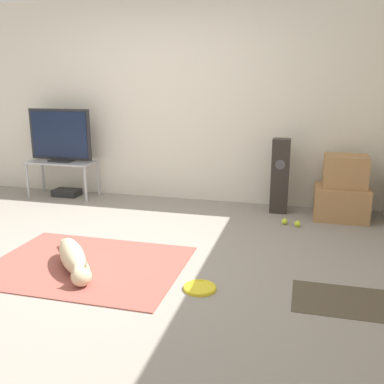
{
  "coord_description": "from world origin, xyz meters",
  "views": [
    {
      "loc": [
        1.6,
        -3.25,
        1.5
      ],
      "look_at": [
        0.56,
        0.73,
        0.45
      ],
      "focal_mm": 40.0,
      "sensor_mm": 36.0,
      "label": 1
    }
  ],
  "objects": [
    {
      "name": "game_console",
      "position": [
        -1.49,
        1.8,
        0.04
      ],
      "size": [
        0.35,
        0.23,
        0.09
      ],
      "color": "black",
      "rests_on": "ground_plane"
    },
    {
      "name": "tennis_ball_near_speaker",
      "position": [
        1.59,
        1.26,
        0.03
      ],
      "size": [
        0.07,
        0.07,
        0.07
      ],
      "color": "#C6E033",
      "rests_on": "ground_plane"
    },
    {
      "name": "cardboard_box_upper",
      "position": [
        2.07,
        1.71,
        0.55
      ],
      "size": [
        0.47,
        0.38,
        0.36
      ],
      "color": "#A87A4C",
      "rests_on": "cardboard_box_lower"
    },
    {
      "name": "tv",
      "position": [
        -1.52,
        1.77,
        0.82
      ],
      "size": [
        0.87,
        0.2,
        0.69
      ],
      "color": "#232326",
      "rests_on": "tv_stand"
    },
    {
      "name": "ground_plane",
      "position": [
        0.0,
        0.0,
        0.0
      ],
      "size": [
        12.0,
        12.0,
        0.0
      ],
      "primitive_type": "plane",
      "color": "gray"
    },
    {
      "name": "floor_speaker",
      "position": [
        1.36,
        1.78,
        0.44
      ],
      "size": [
        0.2,
        0.21,
        0.88
      ],
      "color": "#2D2823",
      "rests_on": "ground_plane"
    },
    {
      "name": "tennis_ball_by_boxes",
      "position": [
        1.46,
        1.31,
        0.03
      ],
      "size": [
        0.07,
        0.07,
        0.07
      ],
      "color": "#C6E033",
      "rests_on": "ground_plane"
    },
    {
      "name": "frisbee",
      "position": [
        0.92,
        -0.4,
        0.01
      ],
      "size": [
        0.25,
        0.25,
        0.03
      ],
      "color": "yellow",
      "rests_on": "ground_plane"
    },
    {
      "name": "tv_stand",
      "position": [
        -1.52,
        1.77,
        0.41
      ],
      "size": [
        0.92,
        0.41,
        0.48
      ],
      "color": "#A8A8AD",
      "rests_on": "ground_plane"
    },
    {
      "name": "cardboard_box_lower",
      "position": [
        2.06,
        1.7,
        0.19
      ],
      "size": [
        0.59,
        0.48,
        0.37
      ],
      "color": "#A87A4C",
      "rests_on": "ground_plane"
    },
    {
      "name": "door_mat",
      "position": [
        1.94,
        -0.32,
        0.0
      ],
      "size": [
        0.69,
        0.5,
        0.01
      ],
      "color": "#4C4233",
      "rests_on": "ground_plane"
    },
    {
      "name": "area_rug",
      "position": [
        -0.11,
        -0.22,
        0.01
      ],
      "size": [
        1.62,
        1.21,
        0.01
      ],
      "color": "#934C42",
      "rests_on": "ground_plane"
    },
    {
      "name": "dog",
      "position": [
        -0.16,
        -0.35,
        0.12
      ],
      "size": [
        0.68,
        0.78,
        0.22
      ],
      "color": "beige",
      "rests_on": "area_rug"
    },
    {
      "name": "wall_back",
      "position": [
        0.0,
        2.1,
        1.27
      ],
      "size": [
        8.0,
        0.06,
        2.55
      ],
      "color": "silver",
      "rests_on": "ground_plane"
    }
  ]
}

